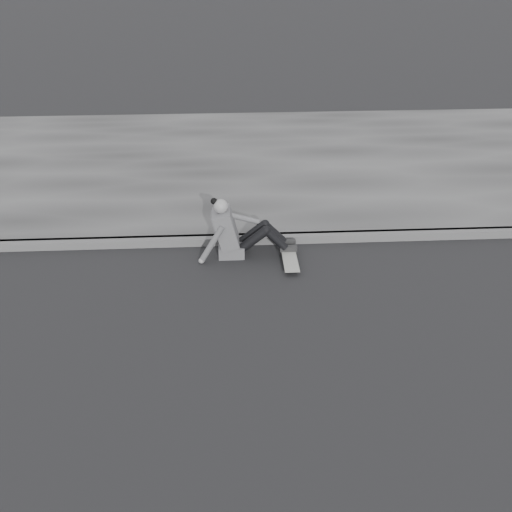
% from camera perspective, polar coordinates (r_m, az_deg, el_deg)
% --- Properties ---
extents(ground, '(80.00, 80.00, 0.00)m').
position_cam_1_polar(ground, '(6.45, 11.07, -9.79)').
color(ground, black).
rests_on(ground, ground).
extents(curb, '(24.00, 0.16, 0.12)m').
position_cam_1_polar(curb, '(8.49, 7.32, 1.89)').
color(curb, '#515151').
rests_on(curb, ground).
extents(sidewalk, '(24.00, 6.00, 0.12)m').
position_cam_1_polar(sidewalk, '(11.19, 4.77, 9.42)').
color(sidewalk, '#3C3C3C').
rests_on(sidewalk, ground).
extents(skateboard, '(0.20, 0.78, 0.09)m').
position_cam_1_polar(skateboard, '(7.90, 3.37, -0.15)').
color(skateboard, '#999994').
rests_on(skateboard, ground).
extents(seated_woman, '(1.38, 0.46, 0.88)m').
position_cam_1_polar(seated_woman, '(7.93, -2.04, 2.41)').
color(seated_woman, '#515154').
rests_on(seated_woman, ground).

